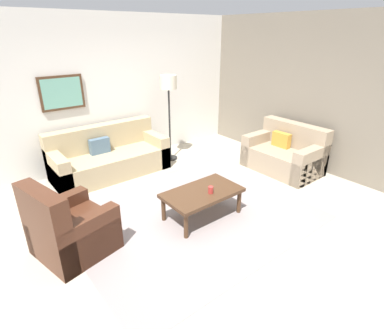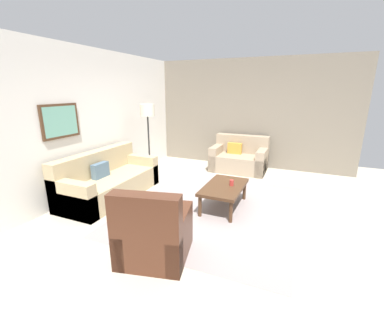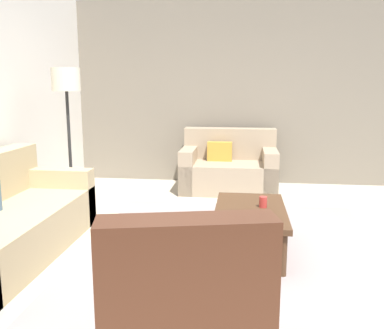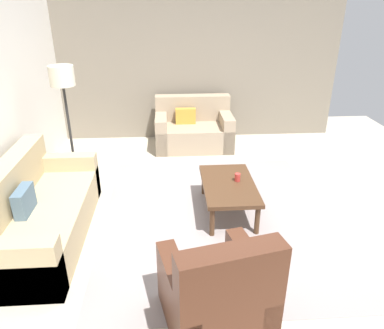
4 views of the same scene
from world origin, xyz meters
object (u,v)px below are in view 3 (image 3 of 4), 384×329
(armchair_leather, at_px, (183,324))
(cup, at_px, (263,202))
(couch_loveseat, at_px, (229,169))
(coffee_table, at_px, (250,214))
(lamp_standing, at_px, (67,95))

(armchair_leather, distance_m, cup, 1.89)
(couch_loveseat, xyz_separation_m, coffee_table, (-2.33, -0.28, 0.06))
(couch_loveseat, relative_size, armchair_leather, 1.42)
(armchair_leather, height_order, lamp_standing, lamp_standing)
(armchair_leather, xyz_separation_m, lamp_standing, (2.66, 1.72, 1.10))
(couch_loveseat, relative_size, lamp_standing, 0.80)
(coffee_table, bearing_deg, cup, -64.79)
(lamp_standing, bearing_deg, armchair_leather, -147.11)
(cup, bearing_deg, armchair_leather, 165.18)
(couch_loveseat, height_order, cup, couch_loveseat)
(coffee_table, bearing_deg, couch_loveseat, 6.78)
(cup, distance_m, lamp_standing, 2.54)
(coffee_table, bearing_deg, lamp_standing, 66.69)
(armchair_leather, distance_m, coffee_table, 1.80)
(couch_loveseat, height_order, coffee_table, couch_loveseat)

